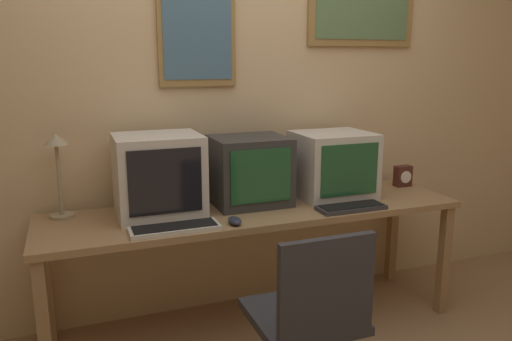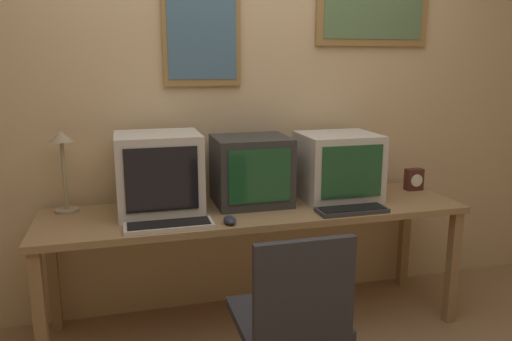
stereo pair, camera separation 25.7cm
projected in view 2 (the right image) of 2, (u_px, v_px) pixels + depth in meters
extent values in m
cube|color=#D1B284|center=(240.00, 99.00, 3.02)|extent=(8.00, 0.05, 2.60)
cube|color=olive|center=(202.00, 37.00, 2.84)|extent=(0.45, 0.02, 0.55)
cube|color=#42667F|center=(202.00, 37.00, 2.83)|extent=(0.40, 0.01, 0.47)
cube|color=#99754C|center=(256.00, 211.00, 2.80)|extent=(2.34, 0.61, 0.04)
cube|color=#99754C|center=(40.00, 319.00, 2.34)|extent=(0.06, 0.06, 0.68)
cube|color=#99754C|center=(452.00, 267.00, 2.92)|extent=(0.06, 0.06, 0.68)
cube|color=#99754C|center=(53.00, 274.00, 2.83)|extent=(0.06, 0.06, 0.68)
cube|color=#99754C|center=(404.00, 238.00, 3.41)|extent=(0.06, 0.06, 0.68)
cube|color=beige|center=(159.00, 173.00, 2.68)|extent=(0.44, 0.38, 0.43)
cube|color=black|center=(162.00, 180.00, 2.50)|extent=(0.36, 0.01, 0.33)
cube|color=#333333|center=(251.00, 170.00, 2.85)|extent=(0.42, 0.36, 0.39)
cube|color=#194C28|center=(260.00, 176.00, 2.67)|extent=(0.34, 0.01, 0.29)
cube|color=beige|center=(337.00, 166.00, 2.96)|extent=(0.44, 0.39, 0.39)
cube|color=#194C28|center=(352.00, 172.00, 2.77)|extent=(0.36, 0.01, 0.30)
cube|color=beige|center=(169.00, 226.00, 2.46)|extent=(0.44, 0.15, 0.02)
cube|color=black|center=(169.00, 223.00, 2.46)|extent=(0.40, 0.12, 0.00)
cube|color=#333338|center=(352.00, 210.00, 2.71)|extent=(0.39, 0.15, 0.02)
cube|color=black|center=(352.00, 208.00, 2.71)|extent=(0.36, 0.12, 0.00)
ellipsoid|color=#282D3D|center=(230.00, 220.00, 2.52)|extent=(0.06, 0.11, 0.04)
cube|color=#4C231E|center=(414.00, 179.00, 3.17)|extent=(0.11, 0.06, 0.14)
cylinder|color=white|center=(417.00, 181.00, 3.14)|extent=(0.08, 0.00, 0.08)
cylinder|color=tan|center=(67.00, 210.00, 2.72)|extent=(0.13, 0.13, 0.02)
cylinder|color=tan|center=(64.00, 175.00, 2.68)|extent=(0.02, 0.02, 0.38)
cone|color=tan|center=(61.00, 136.00, 2.63)|extent=(0.13, 0.13, 0.06)
cube|color=#2D2D33|center=(287.00, 318.00, 2.14)|extent=(0.44, 0.44, 0.04)
cube|color=#2D2D33|center=(304.00, 290.00, 1.90)|extent=(0.40, 0.04, 0.41)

